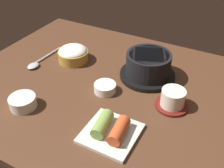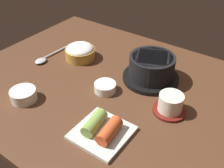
# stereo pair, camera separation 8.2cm
# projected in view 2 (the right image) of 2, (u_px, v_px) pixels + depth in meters

# --- Properties ---
(dining_table) EXTENTS (1.00, 0.76, 0.02)m
(dining_table) POSITION_uv_depth(u_px,v_px,m) (111.00, 89.00, 0.87)
(dining_table) COLOR #4C2D1C
(dining_table) RESTS_ON ground
(stone_pot) EXTENTS (0.19, 0.19, 0.09)m
(stone_pot) POSITION_uv_depth(u_px,v_px,m) (151.00, 69.00, 0.87)
(stone_pot) COLOR black
(stone_pot) RESTS_ON dining_table
(rice_bowl) EXTENTS (0.11, 0.11, 0.06)m
(rice_bowl) POSITION_uv_depth(u_px,v_px,m) (80.00, 52.00, 0.99)
(rice_bowl) COLOR #B78C38
(rice_bowl) RESTS_ON dining_table
(tea_cup_with_saucer) EXTENTS (0.10, 0.10, 0.06)m
(tea_cup_with_saucer) POSITION_uv_depth(u_px,v_px,m) (170.00, 104.00, 0.75)
(tea_cup_with_saucer) COLOR maroon
(tea_cup_with_saucer) RESTS_ON dining_table
(banchan_cup_center) EXTENTS (0.07, 0.07, 0.03)m
(banchan_cup_center) POSITION_uv_depth(u_px,v_px,m) (106.00, 87.00, 0.83)
(banchan_cup_center) COLOR white
(banchan_cup_center) RESTS_ON dining_table
(kimchi_plate) EXTENTS (0.14, 0.14, 0.05)m
(kimchi_plate) POSITION_uv_depth(u_px,v_px,m) (102.00, 130.00, 0.68)
(kimchi_plate) COLOR silver
(kimchi_plate) RESTS_ON dining_table
(side_bowl_near) EXTENTS (0.08, 0.08, 0.04)m
(side_bowl_near) POSITION_uv_depth(u_px,v_px,m) (23.00, 95.00, 0.80)
(side_bowl_near) COLOR white
(side_bowl_near) RESTS_ON dining_table
(spoon) EXTENTS (0.04, 0.18, 0.01)m
(spoon) POSITION_uv_depth(u_px,v_px,m) (46.00, 58.00, 1.00)
(spoon) COLOR #B7B7BC
(spoon) RESTS_ON dining_table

